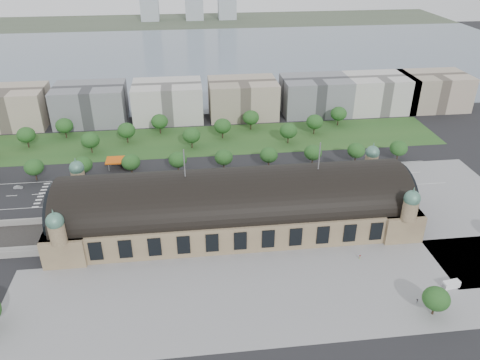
{
  "coord_description": "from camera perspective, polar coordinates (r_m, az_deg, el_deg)",
  "views": [
    {
      "loc": [
        -17.75,
        -167.34,
        114.5
      ],
      "look_at": [
        4.1,
        15.34,
        14.0
      ],
      "focal_mm": 35.0,
      "sensor_mm": 36.0,
      "label": 1
    }
  ],
  "objects": [
    {
      "name": "parked_car_1",
      "position": [
        230.65,
        -20.16,
        -2.88
      ],
      "size": [
        5.12,
        4.57,
        1.32
      ],
      "primitive_type": "imported",
      "rotation": [
        0.0,
        0.0,
        -0.94
      ],
      "color": "maroon",
      "rests_on": "ground"
    },
    {
      "name": "tree_belt_5",
      "position": [
        294.78,
        -9.78,
        7.05
      ],
      "size": [
        10.4,
        10.4,
        12.48
      ],
      "color": "#2D2116",
      "rests_on": "ground"
    },
    {
      "name": "tree_belt_1",
      "position": [
        298.08,
        -24.63,
        5.03
      ],
      "size": [
        10.4,
        10.4,
        12.48
      ],
      "color": "#2D2116",
      "rests_on": "ground"
    },
    {
      "name": "tree_belt_2",
      "position": [
        303.5,
        -20.63,
        6.23
      ],
      "size": [
        10.4,
        10.4,
        12.48
      ],
      "color": "#2D2116",
      "rests_on": "ground"
    },
    {
      "name": "office_7",
      "position": [
        361.32,
        22.45,
        10.02
      ],
      "size": [
        45.0,
        32.0,
        24.0
      ],
      "primitive_type": "cube",
      "color": "tan",
      "rests_on": "ground"
    },
    {
      "name": "office_4",
      "position": [
        319.59,
        0.33,
        9.94
      ],
      "size": [
        45.0,
        32.0,
        24.0
      ],
      "primitive_type": "cube",
      "color": "tan",
      "rests_on": "ground"
    },
    {
      "name": "tree_plaza_s",
      "position": [
        170.78,
        22.81,
        -13.2
      ],
      "size": [
        9.0,
        9.0,
        10.64
      ],
      "color": "#2D2116",
      "rests_on": "ground"
    },
    {
      "name": "tree_row_8",
      "position": [
        260.9,
        13.99,
        3.52
      ],
      "size": [
        9.6,
        9.6,
        11.52
      ],
      "color": "#2D2116",
      "rests_on": "ground"
    },
    {
      "name": "van_south",
      "position": [
        187.47,
        24.26,
        -11.56
      ],
      "size": [
        6.37,
        3.25,
        2.64
      ],
      "rotation": [
        0.0,
        0.0,
        0.14
      ],
      "color": "white",
      "rests_on": "ground"
    },
    {
      "name": "traffic_car_4",
      "position": [
        234.19,
        -3.37,
        -0.48
      ],
      "size": [
        4.28,
        1.73,
        1.46
      ],
      "primitive_type": "imported",
      "rotation": [
        0.0,
        0.0,
        -1.57
      ],
      "color": "#182144",
      "rests_on": "ground"
    },
    {
      "name": "tree_belt_4",
      "position": [
        285.43,
        -13.68,
        5.91
      ],
      "size": [
        10.4,
        10.4,
        12.48
      ],
      "color": "#2D2116",
      "rests_on": "ground"
    },
    {
      "name": "tree_row_3",
      "position": [
        246.84,
        -13.17,
        2.13
      ],
      "size": [
        9.6,
        9.6,
        11.52
      ],
      "color": "#2D2116",
      "rests_on": "ground"
    },
    {
      "name": "plaza_south",
      "position": [
        170.57,
        4.47,
        -13.63
      ],
      "size": [
        190.0,
        48.0,
        0.12
      ],
      "primitive_type": "cube",
      "color": "gray",
      "rests_on": "ground"
    },
    {
      "name": "parked_car_6",
      "position": [
        223.52,
        -6.43,
        -2.18
      ],
      "size": [
        4.75,
        4.02,
        1.3
      ],
      "primitive_type": "imported",
      "rotation": [
        0.0,
        0.0,
        -0.98
      ],
      "color": "black",
      "rests_on": "ground"
    },
    {
      "name": "tree_belt_9",
      "position": [
        278.31,
        5.93,
        6.0
      ],
      "size": [
        10.4,
        10.4,
        12.48
      ],
      "color": "#2D2116",
      "rests_on": "ground"
    },
    {
      "name": "tree_belt_6",
      "position": [
        272.04,
        -5.93,
        5.45
      ],
      "size": [
        10.4,
        10.4,
        12.48
      ],
      "color": "#2D2116",
      "rests_on": "ground"
    },
    {
      "name": "tree_belt_11",
      "position": [
        309.77,
        11.94,
        7.92
      ],
      "size": [
        10.4,
        10.4,
        12.48
      ],
      "color": "#2D2116",
      "rests_on": "ground"
    },
    {
      "name": "parked_car_0",
      "position": [
        228.98,
        -18.49,
        -2.78
      ],
      "size": [
        5.05,
        3.45,
        1.58
      ],
      "primitive_type": "imported",
      "rotation": [
        0.0,
        0.0,
        -1.16
      ],
      "color": "black",
      "rests_on": "ground"
    },
    {
      "name": "pedestrian_0",
      "position": [
        190.23,
        14.4,
        -9.08
      ],
      "size": [
        1.05,
        0.84,
        1.87
      ],
      "primitive_type": "imported",
      "rotation": [
        0.0,
        0.0,
        0.41
      ],
      "color": "gray",
      "rests_on": "ground"
    },
    {
      "name": "tree_belt_3",
      "position": [
        277.59,
        -17.8,
        4.67
      ],
      "size": [
        10.4,
        10.4,
        12.48
      ],
      "color": "#2D2116",
      "rests_on": "ground"
    },
    {
      "name": "office_1",
      "position": [
        336.62,
        -26.19,
        7.96
      ],
      "size": [
        45.0,
        32.0,
        24.0
      ],
      "primitive_type": "cube",
      "color": "tan",
      "rests_on": "ground"
    },
    {
      "name": "tree_belt_10",
      "position": [
        293.6,
        9.09,
        7.02
      ],
      "size": [
        10.4,
        10.4,
        12.48
      ],
      "color": "#2D2116",
      "rests_on": "ground"
    },
    {
      "name": "tree_belt_8",
      "position": [
        296.95,
        1.34,
        7.63
      ],
      "size": [
        10.4,
        10.4,
        12.48
      ],
      "color": "#2D2116",
      "rests_on": "ground"
    },
    {
      "name": "lake",
      "position": [
        479.55,
        -4.66,
        14.74
      ],
      "size": [
        700.0,
        320.0,
        0.08
      ],
      "primitive_type": "cube",
      "color": "slate",
      "rests_on": "ground"
    },
    {
      "name": "road_slab",
      "position": [
        235.12,
        -6.5,
        -0.7
      ],
      "size": [
        260.0,
        26.0,
        0.1
      ],
      "primitive_type": "cube",
      "color": "black",
      "rests_on": "ground"
    },
    {
      "name": "parked_car_2",
      "position": [
        228.52,
        -17.89,
        -2.78
      ],
      "size": [
        4.91,
        3.49,
        1.32
      ],
      "primitive_type": "imported",
      "rotation": [
        0.0,
        0.0,
        -1.17
      ],
      "color": "#1D1B4E",
      "rests_on": "ground"
    },
    {
      "name": "bus_east",
      "position": [
        234.78,
        6.82,
        -0.25
      ],
      "size": [
        13.44,
        4.04,
        3.69
      ],
      "primitive_type": "imported",
      "rotation": [
        0.0,
        0.0,
        1.5
      ],
      "color": "beige",
      "rests_on": "ground"
    },
    {
      "name": "plaza_east",
      "position": [
        236.0,
        25.12,
        -3.39
      ],
      "size": [
        56.0,
        100.0,
        0.12
      ],
      "primitive_type": "cube",
      "color": "gray",
      "rests_on": "ground"
    },
    {
      "name": "traffic_car_2",
      "position": [
        232.86,
        -19.67,
        -2.46
      ],
      "size": [
        5.32,
        2.74,
        1.43
      ],
      "primitive_type": "imported",
      "rotation": [
        0.0,
        0.0,
        -1.5
      ],
      "color": "black",
      "rests_on": "ground"
    },
    {
      "name": "grass_belt",
      "position": [
        284.42,
        -5.71,
        4.76
      ],
      "size": [
        300.0,
        45.0,
        0.1
      ],
      "primitive_type": "cube",
      "color": "#265220",
      "rests_on": "ground"
    },
    {
      "name": "tree_row_1",
      "position": [
        257.18,
        -23.83,
        1.44
      ],
      "size": [
        9.6,
        9.6,
        11.52
      ],
      "color": "#2D2116",
      "rests_on": "ground"
    },
    {
      "name": "pedestrian_4",
      "position": [
        177.08,
        20.77,
        -13.62
      ],
      "size": [
        0.84,
        1.09,
        1.54
      ],
      "primitive_type": "imported",
      "rotation": [
        0.0,
        0.0,
        4.24
      ],
      "color": "gray",
      "rests_on": "ground"
    },
    {
      "name": "bus_west",
      "position": [
        230.14,
        -0.34,
        -0.7
      ],
      "size": [
        12.41,
        3.58,
        3.42
      ],
      "primitive_type": "imported",
      "rotation": [
        0.0,
        0.0,
        1.63
      ],
      "color": "red",
      "rests_on": "ground"
    },
    {
      "name": "parked_car_3",
      "position": [
        223.07,
        -12.05,
        -2.72
      ],
      "size": [
        4.61,
        3.85,
        1.49
      ],
      "primitive_type": "imported",
      "rotation": [
        0.0,
        0.0,
        -0.99
      ],
      "color": "slate",
      "rests_on": "ground"
    },
    {
      "name": "station",
      "position": [
        197.94,
        -0.65,
        -3.13
      ],
      "size": [
        150.0,
        48.4,
        44.3
      ],
      "color": "#99845F",
      "rests_on": "ground"
    },
    {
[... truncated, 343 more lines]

